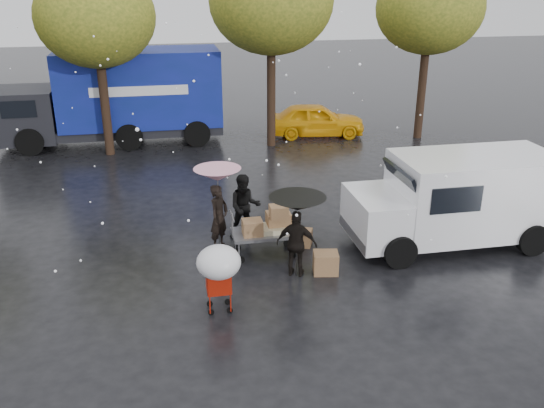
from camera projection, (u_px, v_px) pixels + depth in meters
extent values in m
plane|color=black|center=(246.00, 277.00, 12.56)|extent=(90.00, 90.00, 0.00)
imported|color=black|center=(219.00, 217.00, 13.58)|extent=(0.67, 0.70, 1.61)
imported|color=black|center=(245.00, 207.00, 14.14)|extent=(0.84, 0.67, 1.64)
imported|color=black|center=(297.00, 244.00, 12.36)|extent=(0.96, 0.70, 1.51)
cylinder|color=#4C4C4C|center=(219.00, 212.00, 13.53)|extent=(0.02, 0.02, 1.87)
cone|color=#DC5A82|center=(217.00, 175.00, 13.18)|extent=(1.10, 1.10, 0.30)
sphere|color=#4C4C4C|center=(217.00, 173.00, 13.17)|extent=(0.06, 0.06, 0.06)
cylinder|color=#4C4C4C|center=(297.00, 240.00, 12.33)|extent=(0.02, 0.02, 1.69)
cone|color=black|center=(297.00, 204.00, 12.01)|extent=(1.21, 1.21, 0.30)
sphere|color=#4C4C4C|center=(297.00, 202.00, 12.00)|extent=(0.06, 0.06, 0.06)
cube|color=slate|center=(265.00, 233.00, 13.35)|extent=(1.50, 0.80, 0.08)
cylinder|color=slate|center=(232.00, 226.00, 13.12)|extent=(0.04, 0.04, 0.60)
cube|color=brown|center=(278.00, 221.00, 13.41)|extent=(0.55, 0.45, 0.40)
cube|color=brown|center=(252.00, 227.00, 13.13)|extent=(0.45, 0.40, 0.35)
cube|color=brown|center=(279.00, 212.00, 13.05)|extent=(0.40, 0.35, 0.28)
cube|color=tan|center=(267.00, 229.00, 13.32)|extent=(0.90, 0.55, 0.12)
cylinder|color=black|center=(241.00, 260.00, 13.13)|extent=(0.16, 0.05, 0.16)
cylinder|color=black|center=(238.00, 247.00, 13.71)|extent=(0.16, 0.05, 0.16)
cylinder|color=black|center=(293.00, 255.00, 13.34)|extent=(0.16, 0.05, 0.16)
cylinder|color=black|center=(287.00, 243.00, 13.93)|extent=(0.16, 0.05, 0.16)
cube|color=red|center=(219.00, 281.00, 11.09)|extent=(0.47, 0.41, 0.45)
cylinder|color=red|center=(219.00, 268.00, 10.78)|extent=(0.42, 0.02, 0.02)
cylinder|color=#4C4C4C|center=(219.00, 272.00, 10.81)|extent=(0.02, 0.02, 0.60)
ellipsoid|color=white|center=(219.00, 262.00, 10.73)|extent=(0.84, 0.84, 0.63)
cylinder|color=black|center=(211.00, 312.00, 11.14)|extent=(0.12, 0.04, 0.12)
cylinder|color=black|center=(210.00, 304.00, 11.43)|extent=(0.12, 0.04, 0.12)
cylinder|color=black|center=(230.00, 310.00, 11.20)|extent=(0.12, 0.04, 0.12)
cylinder|color=black|center=(228.00, 302.00, 11.49)|extent=(0.12, 0.04, 0.12)
cube|color=white|center=(473.00, 194.00, 13.78)|extent=(3.80, 2.00, 1.90)
cube|color=white|center=(377.00, 216.00, 13.50)|extent=(1.20, 1.95, 1.10)
cube|color=black|center=(402.00, 181.00, 13.28)|extent=(0.37, 1.70, 0.67)
cube|color=slate|center=(354.00, 234.00, 13.55)|extent=(0.12, 1.90, 0.25)
cylinder|color=black|center=(400.00, 252.00, 12.85)|extent=(0.76, 0.28, 0.76)
cylinder|color=black|center=(370.00, 218.00, 14.58)|extent=(0.76, 0.28, 0.76)
cylinder|color=black|center=(532.00, 239.00, 13.44)|extent=(0.76, 0.28, 0.76)
cylinder|color=black|center=(489.00, 209.00, 15.17)|extent=(0.76, 0.28, 0.76)
cube|color=navy|center=(140.00, 87.00, 21.88)|extent=(6.00, 2.50, 2.80)
cube|color=black|center=(27.00, 114.00, 21.44)|extent=(2.20, 2.40, 1.90)
cube|color=black|center=(117.00, 128.00, 22.28)|extent=(8.00, 2.30, 0.35)
cube|color=white|center=(139.00, 91.00, 20.69)|extent=(3.50, 0.03, 0.35)
cylinder|color=black|center=(30.00, 142.00, 20.72)|extent=(1.00, 0.30, 1.00)
cylinder|color=black|center=(41.00, 126.00, 22.81)|extent=(1.00, 0.30, 1.00)
cylinder|color=black|center=(197.00, 133.00, 21.79)|extent=(1.00, 0.30, 1.00)
cylinder|color=black|center=(193.00, 119.00, 23.88)|extent=(1.00, 0.30, 1.00)
cube|color=brown|center=(326.00, 263.00, 12.65)|extent=(0.60, 0.52, 0.48)
cube|color=brown|center=(301.00, 237.00, 13.96)|extent=(0.62, 0.56, 0.39)
imported|color=#FCB10D|center=(316.00, 120.00, 23.14)|extent=(4.06, 2.06, 1.32)
cylinder|color=black|center=(104.00, 93.00, 20.20)|extent=(0.32, 0.32, 4.48)
ellipsoid|color=#445618|center=(95.00, 16.00, 19.24)|extent=(4.00, 4.00, 3.40)
cylinder|color=black|center=(271.00, 81.00, 21.19)|extent=(0.32, 0.32, 4.90)
ellipsoid|color=#445618|center=(271.00, 1.00, 20.14)|extent=(4.40, 4.40, 3.74)
cylinder|color=black|center=(423.00, 79.00, 22.31)|extent=(0.32, 0.32, 4.62)
ellipsoid|color=#445618|center=(430.00, 8.00, 21.33)|extent=(4.00, 4.00, 3.40)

